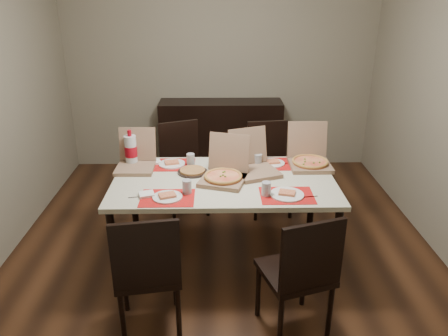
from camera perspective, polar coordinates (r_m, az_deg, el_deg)
The scene contains 20 objects.
ground at distance 4.09m, azimuth -0.09°, elevation -10.12°, with size 3.80×4.00×0.02m, color #402413.
room_walls at distance 3.89m, azimuth -0.22°, elevation 15.75°, with size 3.84×4.02×2.62m.
sideboard at distance 5.50m, azimuth -0.40°, elevation 4.12°, with size 1.50×0.40×0.90m, color black.
dining_table at distance 3.58m, azimuth -0.00°, elevation -2.46°, with size 1.80×1.00×0.75m.
chair_near_left at distance 2.94m, azimuth -9.94°, elevation -12.96°, with size 0.48×0.48×0.93m.
chair_near_right at distance 2.92m, azimuth 9.99°, elevation -13.15°, with size 0.53×0.53×0.93m.
chair_far_left at distance 4.52m, azimuth -5.44°, elevation 0.57°, with size 0.54×0.54×0.93m.
chair_far_right at distance 4.53m, azimuth 5.87°, elevation 0.62°, with size 0.47×0.47×0.93m.
setting_near_left at distance 3.28m, azimuth -7.03°, elevation -3.40°, with size 0.49×0.30×0.11m.
setting_near_right at distance 3.30m, azimuth 7.52°, elevation -3.27°, with size 0.43×0.30×0.11m.
setting_far_left at distance 3.85m, azimuth -6.45°, elevation 0.70°, with size 0.45×0.30×0.11m.
setting_far_right at distance 3.85m, azimuth 5.78°, elevation 0.75°, with size 0.46×0.30×0.11m.
napkin_loose at distance 3.54m, azimuth 1.94°, elevation -1.47°, with size 0.12×0.11×0.02m, color white.
pizza_box_center at distance 3.52m, azimuth 0.04°, elevation -0.77°, with size 0.44×0.46×0.34m.
pizza_box_right at distance 3.88m, azimuth 11.08°, elevation 1.10°, with size 0.35×0.39×0.35m.
pizza_box_left at distance 3.83m, azimuth -11.42°, elevation 0.83°, with size 0.32×0.36×0.32m.
pizza_box_extra at distance 3.68m, azimuth 3.90°, elevation 0.34°, with size 0.45×0.47×0.34m.
faina_plate at distance 3.68m, azimuth -4.13°, elevation -0.43°, with size 0.25×0.25×0.03m.
dip_bowl at distance 3.68m, azimuth 1.67°, elevation -0.33°, with size 0.12×0.12×0.03m, color white.
soda_bottle at distance 3.87m, azimuth -12.07°, elevation 2.25°, with size 0.11×0.11×0.32m.
Camera 1 is at (-0.06, -3.43, 2.21)m, focal length 35.00 mm.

